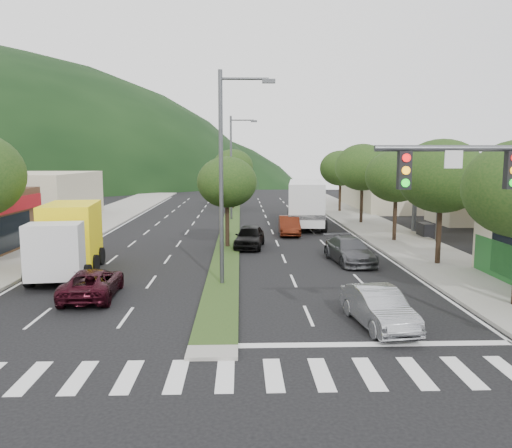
{
  "coord_description": "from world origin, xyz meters",
  "views": [
    {
      "loc": [
        0.9,
        -15.27,
        6.04
      ],
      "look_at": [
        1.7,
        10.5,
        2.61
      ],
      "focal_mm": 35.0,
      "sensor_mm": 36.0,
      "label": 1
    }
  ],
  "objects_px": {
    "tree_r_c": "(396,176)",
    "streetlight_near": "(225,168)",
    "tree_med_near": "(227,182)",
    "suv_maroon": "(93,283)",
    "motorhome": "(306,203)",
    "box_truck": "(69,241)",
    "car_queue_b": "(349,250)",
    "streetlight_mid": "(233,163)",
    "tree_med_far": "(233,167)",
    "sedan_silver": "(378,307)",
    "car_queue_d": "(305,219)",
    "tree_r_d": "(362,167)",
    "car_queue_c": "(289,226)",
    "tree_r_e": "(340,168)",
    "tree_r_b": "(442,176)",
    "car_queue_a": "(250,237)"
  },
  "relations": [
    {
      "from": "streetlight_near",
      "to": "tree_med_far",
      "type": "bearing_deg",
      "value": 90.33
    },
    {
      "from": "suv_maroon",
      "to": "car_queue_a",
      "type": "bearing_deg",
      "value": -123.8
    },
    {
      "from": "sedan_silver",
      "to": "box_truck",
      "type": "distance_m",
      "value": 16.55
    },
    {
      "from": "tree_med_near",
      "to": "tree_r_d",
      "type": "bearing_deg",
      "value": 45.0
    },
    {
      "from": "box_truck",
      "to": "tree_r_d",
      "type": "bearing_deg",
      "value": -144.04
    },
    {
      "from": "tree_r_c",
      "to": "streetlight_near",
      "type": "distance_m",
      "value": 16.85
    },
    {
      "from": "car_queue_b",
      "to": "car_queue_c",
      "type": "distance_m",
      "value": 10.91
    },
    {
      "from": "tree_r_d",
      "to": "sedan_silver",
      "type": "relative_size",
      "value": 1.68
    },
    {
      "from": "sedan_silver",
      "to": "tree_r_b",
      "type": "bearing_deg",
      "value": 50.61
    },
    {
      "from": "car_queue_c",
      "to": "streetlight_mid",
      "type": "bearing_deg",
      "value": 117.94
    },
    {
      "from": "box_truck",
      "to": "tree_r_c",
      "type": "bearing_deg",
      "value": -163.12
    },
    {
      "from": "streetlight_near",
      "to": "car_queue_b",
      "type": "bearing_deg",
      "value": 35.43
    },
    {
      "from": "car_queue_c",
      "to": "tree_r_c",
      "type": "bearing_deg",
      "value": -24.17
    },
    {
      "from": "tree_r_d",
      "to": "car_queue_d",
      "type": "relative_size",
      "value": 1.56
    },
    {
      "from": "streetlight_near",
      "to": "motorhome",
      "type": "height_order",
      "value": "streetlight_near"
    },
    {
      "from": "tree_r_e",
      "to": "sedan_silver",
      "type": "relative_size",
      "value": 1.58
    },
    {
      "from": "tree_med_near",
      "to": "streetlight_near",
      "type": "distance_m",
      "value": 10.07
    },
    {
      "from": "tree_r_e",
      "to": "car_queue_c",
      "type": "relative_size",
      "value": 1.5
    },
    {
      "from": "tree_med_far",
      "to": "sedan_silver",
      "type": "xyz_separation_m",
      "value": [
        5.85,
        -42.04,
        -4.31
      ]
    },
    {
      "from": "tree_r_b",
      "to": "box_truck",
      "type": "bearing_deg",
      "value": -176.55
    },
    {
      "from": "tree_med_far",
      "to": "car_queue_d",
      "type": "height_order",
      "value": "tree_med_far"
    },
    {
      "from": "tree_r_c",
      "to": "motorhome",
      "type": "distance_m",
      "value": 10.43
    },
    {
      "from": "tree_med_near",
      "to": "box_truck",
      "type": "distance_m",
      "value": 11.19
    },
    {
      "from": "tree_r_e",
      "to": "car_queue_d",
      "type": "height_order",
      "value": "tree_r_e"
    },
    {
      "from": "tree_med_far",
      "to": "car_queue_a",
      "type": "distance_m",
      "value": 26.41
    },
    {
      "from": "box_truck",
      "to": "streetlight_mid",
      "type": "bearing_deg",
      "value": -118.26
    },
    {
      "from": "tree_r_b",
      "to": "tree_r_c",
      "type": "relative_size",
      "value": 1.07
    },
    {
      "from": "tree_med_near",
      "to": "car_queue_d",
      "type": "height_order",
      "value": "tree_med_near"
    },
    {
      "from": "box_truck",
      "to": "car_queue_b",
      "type": "bearing_deg",
      "value": -179.58
    },
    {
      "from": "tree_r_c",
      "to": "streetlight_near",
      "type": "relative_size",
      "value": 0.65
    },
    {
      "from": "streetlight_near",
      "to": "car_queue_b",
      "type": "height_order",
      "value": "streetlight_near"
    },
    {
      "from": "sedan_silver",
      "to": "box_truck",
      "type": "relative_size",
      "value": 0.56
    },
    {
      "from": "suv_maroon",
      "to": "box_truck",
      "type": "xyz_separation_m",
      "value": [
        -2.56,
        4.71,
        1.08
      ]
    },
    {
      "from": "tree_r_b",
      "to": "car_queue_c",
      "type": "distance_m",
      "value": 14.35
    },
    {
      "from": "tree_r_e",
      "to": "car_queue_c",
      "type": "distance_m",
      "value": 18.41
    },
    {
      "from": "tree_r_c",
      "to": "tree_r_b",
      "type": "bearing_deg",
      "value": -90.0
    },
    {
      "from": "streetlight_mid",
      "to": "tree_r_d",
      "type": "bearing_deg",
      "value": -14.27
    },
    {
      "from": "streetlight_mid",
      "to": "car_queue_a",
      "type": "xyz_separation_m",
      "value": [
        1.29,
        -15.02,
        -4.82
      ]
    },
    {
      "from": "tree_r_d",
      "to": "car_queue_d",
      "type": "distance_m",
      "value": 7.09
    },
    {
      "from": "tree_r_e",
      "to": "motorhome",
      "type": "distance_m",
      "value": 12.9
    },
    {
      "from": "sedan_silver",
      "to": "car_queue_b",
      "type": "relative_size",
      "value": 0.86
    },
    {
      "from": "suv_maroon",
      "to": "motorhome",
      "type": "relative_size",
      "value": 0.43
    },
    {
      "from": "tree_r_d",
      "to": "suv_maroon",
      "type": "height_order",
      "value": "tree_r_d"
    },
    {
      "from": "car_queue_b",
      "to": "tree_r_d",
      "type": "bearing_deg",
      "value": 67.41
    },
    {
      "from": "tree_r_d",
      "to": "tree_med_near",
      "type": "xyz_separation_m",
      "value": [
        -12.0,
        -12.0,
        -0.75
      ]
    },
    {
      "from": "car_queue_c",
      "to": "tree_r_d",
      "type": "bearing_deg",
      "value": 43.56
    },
    {
      "from": "streetlight_mid",
      "to": "car_queue_b",
      "type": "height_order",
      "value": "streetlight_mid"
    },
    {
      "from": "tree_r_c",
      "to": "car_queue_d",
      "type": "relative_size",
      "value": 1.41
    },
    {
      "from": "suv_maroon",
      "to": "tree_r_b",
      "type": "bearing_deg",
      "value": -164.49
    },
    {
      "from": "sedan_silver",
      "to": "car_queue_c",
      "type": "xyz_separation_m",
      "value": [
        -1.11,
        21.64,
        0.04
      ]
    }
  ]
}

